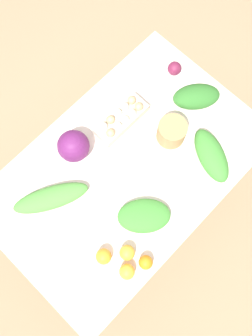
# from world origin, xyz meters

# --- Properties ---
(ground_plane) EXTENTS (8.00, 8.00, 0.00)m
(ground_plane) POSITION_xyz_m (0.00, 0.00, 0.00)
(ground_plane) COLOR #937A5B
(dining_table) EXTENTS (1.38, 0.89, 0.74)m
(dining_table) POSITION_xyz_m (0.00, 0.00, 0.65)
(dining_table) COLOR silver
(dining_table) RESTS_ON ground_plane
(cabbage_purple) EXTENTS (0.16, 0.16, 0.16)m
(cabbage_purple) POSITION_xyz_m (-0.11, 0.25, 0.82)
(cabbage_purple) COLOR #601E5B
(cabbage_purple) RESTS_ON dining_table
(egg_carton) EXTENTS (0.30, 0.12, 0.09)m
(egg_carton) POSITION_xyz_m (0.17, 0.19, 0.79)
(egg_carton) COLOR beige
(egg_carton) RESTS_ON dining_table
(paper_bag) EXTENTS (0.14, 0.14, 0.13)m
(paper_bag) POSITION_xyz_m (0.28, -0.04, 0.81)
(paper_bag) COLOR #A87F51
(paper_bag) RESTS_ON dining_table
(greens_bunch_dandelion) EXTENTS (0.30, 0.29, 0.06)m
(greens_bunch_dandelion) POSITION_xyz_m (-0.11, -0.23, 0.77)
(greens_bunch_dandelion) COLOR #3D8433
(greens_bunch_dandelion) RESTS_ON dining_table
(greens_bunch_scallion) EXTENTS (0.38, 0.28, 0.07)m
(greens_bunch_scallion) POSITION_xyz_m (-0.36, 0.15, 0.78)
(greens_bunch_scallion) COLOR #4C933D
(greens_bunch_scallion) RESTS_ON dining_table
(greens_bunch_kale) EXTENTS (0.28, 0.26, 0.10)m
(greens_bunch_kale) POSITION_xyz_m (0.52, -0.00, 0.79)
(greens_bunch_kale) COLOR #2D6B28
(greens_bunch_kale) RESTS_ON dining_table
(greens_bunch_beet_tops) EXTENTS (0.24, 0.32, 0.10)m
(greens_bunch_beet_tops) POSITION_xyz_m (0.33, -0.26, 0.79)
(greens_bunch_beet_tops) COLOR #3D8433
(greens_bunch_beet_tops) RESTS_ON dining_table
(beet_root) EXTENTS (0.07, 0.07, 0.07)m
(beet_root) POSITION_xyz_m (0.57, 0.19, 0.78)
(beet_root) COLOR maroon
(beet_root) RESTS_ON dining_table
(orange_0) EXTENTS (0.07, 0.07, 0.07)m
(orange_0) POSITION_xyz_m (-0.29, -0.29, 0.78)
(orange_0) COLOR #F9A833
(orange_0) RESTS_ON dining_table
(orange_1) EXTENTS (0.07, 0.07, 0.07)m
(orange_1) POSITION_xyz_m (-0.35, -0.35, 0.78)
(orange_1) COLOR #F9A833
(orange_1) RESTS_ON dining_table
(orange_2) EXTENTS (0.07, 0.07, 0.07)m
(orange_2) POSITION_xyz_m (-0.38, -0.22, 0.78)
(orange_2) COLOR orange
(orange_2) RESTS_ON dining_table
(orange_3) EXTENTS (0.07, 0.07, 0.07)m
(orange_3) POSITION_xyz_m (-0.26, -0.38, 0.78)
(orange_3) COLOR orange
(orange_3) RESTS_ON dining_table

